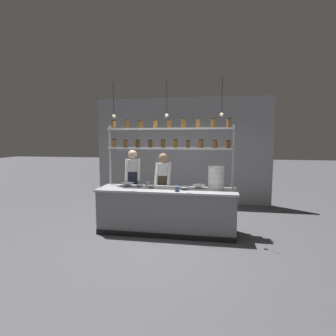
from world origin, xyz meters
TOP-DOWN VIEW (x-y plane):
  - ground_plane at (0.00, 0.00)m, footprint 40.00×40.00m
  - back_wall at (0.00, 2.63)m, footprint 5.25×0.12m
  - prep_counter at (0.00, -0.00)m, footprint 2.85×0.76m
  - spice_shelf_unit at (0.00, 0.33)m, footprint 2.73×0.28m
  - chef_left at (-0.97, 0.82)m, footprint 0.40×0.33m
  - chef_center at (-0.17, 0.57)m, footprint 0.37×0.29m
  - container_stack at (1.00, 0.16)m, footprint 0.34×0.34m
  - prep_bowl_near_left at (-0.60, 0.12)m, footprint 0.17×0.17m
  - prep_bowl_center_front at (0.37, -0.01)m, footprint 0.22×0.22m
  - prep_bowl_center_back at (-0.88, 0.14)m, footprint 0.29×0.29m
  - prep_bowl_near_right at (0.65, 0.15)m, footprint 0.28×0.28m
  - prep_bowl_far_left at (-0.32, 0.05)m, footprint 0.20×0.20m
  - serving_cup_front at (0.25, -0.24)m, footprint 0.08×0.08m
  - serving_cup_by_board at (-0.46, 0.23)m, footprint 0.09×0.09m
  - pendant_light_row at (-0.00, 0.00)m, footprint 2.25×0.07m

SIDE VIEW (x-z plane):
  - ground_plane at x=0.00m, z-range 0.00..0.00m
  - prep_counter at x=0.00m, z-range 0.00..0.92m
  - chef_center at x=-0.17m, z-range 0.12..1.73m
  - prep_bowl_near_left at x=-0.60m, z-range 0.92..0.97m
  - prep_bowl_far_left at x=-0.32m, z-range 0.92..0.97m
  - prep_bowl_center_front at x=0.37m, z-range 0.92..0.98m
  - prep_bowl_near_right at x=0.65m, z-range 0.92..1.00m
  - prep_bowl_center_back at x=-0.88m, z-range 0.92..1.00m
  - chef_left at x=-0.97m, z-range 0.13..1.80m
  - serving_cup_by_board at x=-0.46m, z-range 0.92..1.01m
  - serving_cup_front at x=0.25m, z-range 0.92..1.02m
  - container_stack at x=1.00m, z-range 0.92..1.39m
  - back_wall at x=0.00m, z-range 0.00..3.15m
  - spice_shelf_unit at x=0.00m, z-range 0.71..3.08m
  - pendant_light_row at x=0.00m, z-range 2.08..2.81m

